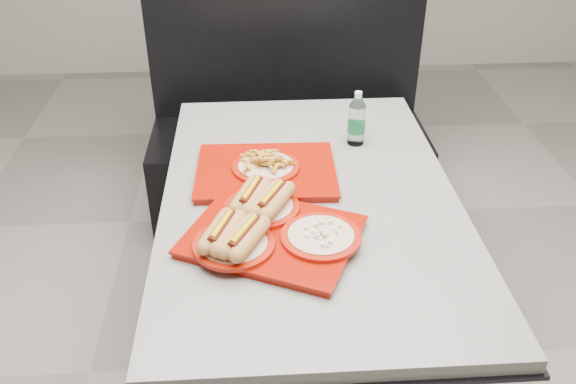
{
  "coord_description": "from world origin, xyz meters",
  "views": [
    {
      "loc": [
        -0.17,
        -1.57,
        1.76
      ],
      "look_at": [
        -0.07,
        -0.11,
        0.83
      ],
      "focal_mm": 38.0,
      "sensor_mm": 36.0,
      "label": 1
    }
  ],
  "objects": [
    {
      "name": "water_bottle",
      "position": [
        0.19,
        0.32,
        0.83
      ],
      "size": [
        0.06,
        0.06,
        0.19
      ],
      "rotation": [
        0.0,
        0.0,
        -0.09
      ],
      "color": "silver",
      "rests_on": "diner_table"
    },
    {
      "name": "tray_far",
      "position": [
        -0.13,
        0.12,
        0.78
      ],
      "size": [
        0.45,
        0.36,
        0.09
      ],
      "rotation": [
        0.0,
        0.0,
        -0.03
      ],
      "color": "#8D0F03",
      "rests_on": "diner_table"
    },
    {
      "name": "diner_table",
      "position": [
        0.0,
        0.0,
        0.58
      ],
      "size": [
        0.92,
        1.42,
        0.75
      ],
      "color": "black",
      "rests_on": "ground"
    },
    {
      "name": "ground",
      "position": [
        0.0,
        0.0,
        0.0
      ],
      "size": [
        6.0,
        6.0,
        0.0
      ],
      "primitive_type": "plane",
      "color": "gray",
      "rests_on": "ground"
    },
    {
      "name": "tray_near",
      "position": [
        -0.14,
        -0.22,
        0.79
      ],
      "size": [
        0.55,
        0.5,
        0.1
      ],
      "rotation": [
        0.0,
        0.0,
        -0.43
      ],
      "color": "#8D0F03",
      "rests_on": "diner_table"
    },
    {
      "name": "booth_bench",
      "position": [
        0.0,
        1.09,
        0.4
      ],
      "size": [
        1.3,
        0.57,
        1.35
      ],
      "color": "black",
      "rests_on": "ground"
    }
  ]
}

